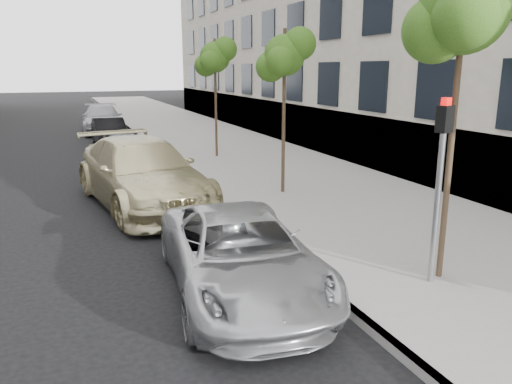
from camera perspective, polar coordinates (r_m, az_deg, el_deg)
ground at (r=6.56m, az=6.72°, el=-19.60°), size 160.00×160.00×0.00m
sidewalk at (r=29.83m, az=-7.87°, el=7.02°), size 6.40×72.00×0.14m
curb at (r=29.26m, az=-13.86°, el=6.62°), size 0.15×72.00×0.14m
tree_near at (r=8.66m, az=22.80°, el=18.69°), size 1.71×1.51×5.20m
tree_mid at (r=14.08m, az=3.38°, el=15.29°), size 1.52×1.32×4.57m
tree_far at (r=20.17m, az=-4.65°, el=15.08°), size 1.57×1.37×4.66m
signal_pole at (r=8.45m, az=20.30°, el=2.38°), size 0.28×0.24×3.04m
minivan at (r=8.21m, az=-1.82°, el=-7.12°), size 2.69×5.00×1.33m
suv at (r=13.70m, az=-12.89°, el=2.14°), size 3.37×6.44×1.78m
sedan_blue at (r=19.18m, az=-14.74°, el=4.58°), size 1.63×3.79×1.27m
sedan_black at (r=25.02m, az=-16.40°, el=6.61°), size 1.47×3.99×1.31m
sedan_rear at (r=30.23m, az=-17.14°, el=7.99°), size 2.43×5.46×1.56m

